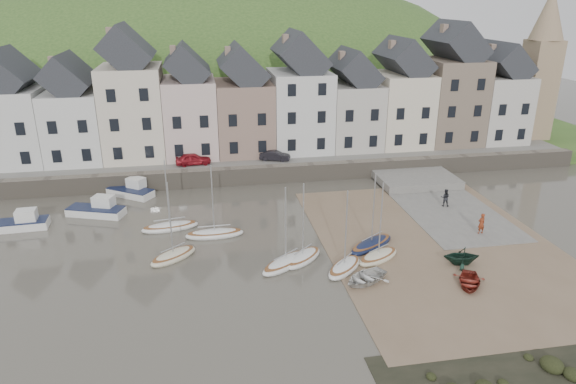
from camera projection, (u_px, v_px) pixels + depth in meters
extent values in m
plane|color=#433E34|center=(302.00, 257.00, 38.90)|extent=(160.00, 160.00, 0.00)
cube|color=#305020|center=(254.00, 139.00, 68.09)|extent=(90.00, 30.00, 1.50)
cube|color=slate|center=(265.00, 159.00, 57.22)|extent=(70.00, 7.00, 0.10)
cube|color=slate|center=(270.00, 174.00, 54.23)|extent=(70.00, 1.20, 1.80)
cube|color=brown|center=(439.00, 245.00, 40.68)|extent=(18.00, 26.00, 0.06)
cube|color=slate|center=(441.00, 204.00, 48.69)|extent=(8.00, 18.00, 0.12)
ellipsoid|color=#305020|center=(214.00, 198.00, 99.70)|extent=(134.40, 84.00, 84.00)
cube|color=silver|center=(17.00, 126.00, 54.79)|extent=(6.00, 8.00, 8.00)
cube|color=silver|center=(77.00, 126.00, 55.85)|extent=(5.80, 8.00, 7.50)
cube|color=gray|center=(53.00, 63.00, 53.24)|extent=(0.60, 0.90, 1.40)
cube|color=beige|center=(134.00, 112.00, 56.41)|extent=(6.40, 8.00, 10.00)
cube|color=gray|center=(110.00, 34.00, 53.23)|extent=(0.60, 0.90, 1.40)
cube|color=beige|center=(191.00, 117.00, 57.66)|extent=(5.60, 8.00, 8.50)
cube|color=gray|center=(173.00, 52.00, 54.93)|extent=(0.60, 0.90, 1.40)
cube|color=#876C5D|center=(244.00, 117.00, 58.73)|extent=(6.20, 8.00, 8.00)
cube|color=gray|center=(228.00, 53.00, 55.94)|extent=(0.60, 0.90, 1.40)
cube|color=silver|center=(300.00, 111.00, 59.60)|extent=(6.60, 8.00, 9.00)
cube|color=gray|center=(285.00, 41.00, 56.56)|extent=(0.60, 0.90, 1.40)
cube|color=#B9B3A9|center=(351.00, 115.00, 60.89)|extent=(5.80, 8.00, 7.50)
cube|color=gray|center=(342.00, 57.00, 58.29)|extent=(0.60, 0.90, 1.40)
cube|color=beige|center=(400.00, 109.00, 61.69)|extent=(6.00, 8.00, 8.50)
cube|color=gray|center=(392.00, 47.00, 58.86)|extent=(0.60, 0.90, 1.40)
cube|color=#756454|center=(449.00, 101.00, 62.44)|extent=(6.40, 8.00, 10.00)
cube|color=gray|center=(444.00, 30.00, 59.26)|extent=(0.60, 0.90, 1.40)
cube|color=beige|center=(494.00, 108.00, 63.80)|extent=(5.80, 8.00, 8.00)
cube|color=gray|center=(492.00, 50.00, 61.11)|extent=(0.60, 0.90, 1.40)
cube|color=#997F60|center=(537.00, 90.00, 63.98)|extent=(3.50, 3.50, 12.00)
cone|color=#997F60|center=(550.00, 13.00, 60.78)|extent=(4.00, 4.00, 6.00)
ellipsoid|color=white|center=(170.00, 227.00, 43.44)|extent=(4.93, 2.25, 0.84)
ellipsoid|color=brown|center=(170.00, 225.00, 43.36)|extent=(4.54, 2.05, 0.20)
cylinder|color=#B2B5B7|center=(167.00, 193.00, 42.34)|extent=(0.10, 0.10, 5.60)
cylinder|color=#B2B5B7|center=(169.00, 219.00, 43.17)|extent=(2.59, 0.50, 0.08)
ellipsoid|color=white|center=(215.00, 234.00, 42.15)|extent=(4.80, 1.60, 0.84)
ellipsoid|color=brown|center=(214.00, 232.00, 42.08)|extent=(4.41, 1.45, 0.20)
cylinder|color=#B2B5B7|center=(213.00, 199.00, 41.05)|extent=(0.10, 0.10, 5.60)
cylinder|color=#B2B5B7|center=(214.00, 226.00, 41.89)|extent=(2.62, 0.13, 0.08)
ellipsoid|color=beige|center=(173.00, 256.00, 38.54)|extent=(4.03, 3.65, 0.84)
ellipsoid|color=brown|center=(173.00, 254.00, 38.47)|extent=(3.70, 3.34, 0.20)
cylinder|color=#B2B5B7|center=(170.00, 218.00, 37.44)|extent=(0.10, 0.10, 5.60)
cylinder|color=#B2B5B7|center=(173.00, 247.00, 38.28)|extent=(1.75, 1.42, 0.08)
ellipsoid|color=white|center=(303.00, 258.00, 38.28)|extent=(3.91, 3.79, 0.84)
ellipsoid|color=brown|center=(303.00, 256.00, 38.20)|extent=(3.59, 3.47, 0.20)
cylinder|color=#B2B5B7|center=(303.00, 220.00, 37.18)|extent=(0.10, 0.10, 5.60)
cylinder|color=#B2B5B7|center=(303.00, 249.00, 38.01)|extent=(1.64, 1.54, 0.08)
ellipsoid|color=white|center=(286.00, 263.00, 37.55)|extent=(4.59, 4.06, 0.84)
ellipsoid|color=brown|center=(286.00, 261.00, 37.48)|extent=(4.21, 3.72, 0.20)
cylinder|color=#B2B5B7|center=(286.00, 225.00, 36.45)|extent=(0.10, 0.10, 5.60)
cylinder|color=#B2B5B7|center=(286.00, 254.00, 37.29)|extent=(2.07, 1.64, 0.08)
ellipsoid|color=#121B3A|center=(371.00, 245.00, 40.35)|extent=(4.75, 3.90, 0.84)
ellipsoid|color=brown|center=(371.00, 242.00, 40.27)|extent=(4.36, 3.57, 0.20)
cylinder|color=#B2B5B7|center=(374.00, 208.00, 39.25)|extent=(0.10, 0.10, 5.60)
cylinder|color=#B2B5B7|center=(372.00, 236.00, 40.08)|extent=(2.19, 1.53, 0.08)
ellipsoid|color=white|center=(344.00, 268.00, 36.93)|extent=(3.78, 3.88, 0.84)
ellipsoid|color=brown|center=(345.00, 265.00, 36.85)|extent=(3.46, 3.56, 0.20)
cylinder|color=#B2B5B7|center=(346.00, 228.00, 35.83)|extent=(0.10, 0.10, 5.60)
cylinder|color=#B2B5B7|center=(345.00, 259.00, 36.66)|extent=(1.53, 1.62, 0.08)
ellipsoid|color=beige|center=(378.00, 257.00, 38.45)|extent=(4.11, 3.26, 0.84)
ellipsoid|color=brown|center=(378.00, 254.00, 38.37)|extent=(3.77, 2.99, 0.20)
cylinder|color=#B2B5B7|center=(381.00, 219.00, 37.35)|extent=(0.10, 0.10, 5.60)
cylinder|color=#B2B5B7|center=(379.00, 248.00, 38.19)|extent=(1.89, 1.15, 0.08)
cube|color=white|center=(96.00, 212.00, 46.17)|extent=(5.34, 3.33, 0.70)
cube|color=#121B3A|center=(95.00, 208.00, 46.04)|extent=(5.27, 3.35, 0.08)
cube|color=white|center=(104.00, 201.00, 46.23)|extent=(2.08, 1.74, 1.00)
cube|color=white|center=(20.00, 225.00, 43.49)|extent=(4.66, 1.95, 0.70)
cube|color=#121B3A|center=(19.00, 221.00, 43.36)|extent=(4.57, 1.99, 0.08)
cube|color=white|center=(26.00, 215.00, 43.27)|extent=(1.66, 1.28, 1.00)
cube|color=white|center=(131.00, 193.00, 50.67)|extent=(4.82, 4.09, 0.70)
cube|color=#121B3A|center=(130.00, 189.00, 50.54)|extent=(4.77, 4.08, 0.08)
cube|color=white|center=(136.00, 183.00, 50.84)|extent=(2.03, 1.93, 1.00)
imported|color=silver|center=(365.00, 278.00, 35.24)|extent=(4.14, 3.74, 0.70)
imported|color=#142F23|center=(461.00, 256.00, 37.51)|extent=(2.91, 2.62, 1.37)
imported|color=maroon|center=(469.00, 282.00, 34.83)|extent=(3.29, 3.64, 0.62)
imported|color=maroon|center=(481.00, 223.00, 42.21)|extent=(0.70, 0.51, 1.76)
imported|color=#222328|center=(445.00, 198.00, 47.75)|extent=(1.00, 0.91, 1.66)
imported|color=maroon|center=(193.00, 159.00, 54.77)|extent=(3.81, 1.80, 1.26)
imported|color=black|center=(275.00, 156.00, 56.24)|extent=(3.49, 2.12, 1.09)
cube|color=black|center=(514.00, 380.00, 26.39)|extent=(14.00, 6.00, 0.05)
ellipsoid|color=black|center=(503.00, 384.00, 26.00)|extent=(0.58, 0.64, 0.38)
ellipsoid|color=black|center=(431.00, 377.00, 26.50)|extent=(0.53, 0.58, 0.34)
ellipsoid|color=black|center=(529.00, 357.00, 27.91)|extent=(0.52, 0.57, 0.34)
ellipsoid|color=black|center=(573.00, 375.00, 26.53)|extent=(0.93, 1.02, 0.60)
ellipsoid|color=black|center=(552.00, 365.00, 27.16)|extent=(1.18, 1.30, 0.77)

